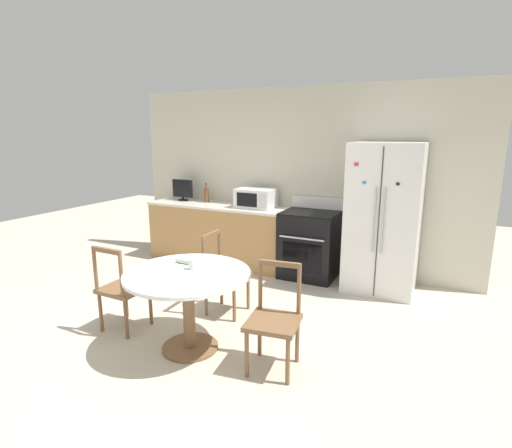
{
  "coord_description": "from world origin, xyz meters",
  "views": [
    {
      "loc": [
        2.07,
        -2.83,
        1.96
      ],
      "look_at": [
        0.11,
        1.15,
        0.95
      ],
      "focal_mm": 28.0,
      "sensor_mm": 36.0,
      "label": 1
    }
  ],
  "objects_px": {
    "dining_chair_right": "(274,320)",
    "refrigerator": "(383,218)",
    "dining_chair_left": "(122,289)",
    "candle_glass": "(194,265)",
    "countertop_tv": "(183,189)",
    "dining_chair_far": "(225,275)",
    "microwave": "(256,198)",
    "oven_range": "(310,244)",
    "counter_bottle": "(206,195)"
  },
  "relations": [
    {
      "from": "microwave",
      "to": "countertop_tv",
      "type": "relative_size",
      "value": 1.55
    },
    {
      "from": "microwave",
      "to": "countertop_tv",
      "type": "bearing_deg",
      "value": 178.65
    },
    {
      "from": "dining_chair_far",
      "to": "candle_glass",
      "type": "xyz_separation_m",
      "value": [
        0.11,
        -0.73,
        0.36
      ]
    },
    {
      "from": "counter_bottle",
      "to": "candle_glass",
      "type": "xyz_separation_m",
      "value": [
        1.4,
        -2.37,
        -0.22
      ]
    },
    {
      "from": "dining_chair_far",
      "to": "dining_chair_left",
      "type": "xyz_separation_m",
      "value": [
        -0.72,
        -0.8,
        0.0
      ]
    },
    {
      "from": "microwave",
      "to": "dining_chair_right",
      "type": "relative_size",
      "value": 0.61
    },
    {
      "from": "oven_range",
      "to": "candle_glass",
      "type": "relative_size",
      "value": 11.43
    },
    {
      "from": "counter_bottle",
      "to": "dining_chair_right",
      "type": "xyz_separation_m",
      "value": [
        2.22,
        -2.4,
        -0.58
      ]
    },
    {
      "from": "counter_bottle",
      "to": "dining_chair_left",
      "type": "relative_size",
      "value": 0.34
    },
    {
      "from": "dining_chair_right",
      "to": "dining_chair_far",
      "type": "bearing_deg",
      "value": -47.13
    },
    {
      "from": "counter_bottle",
      "to": "dining_chair_far",
      "type": "xyz_separation_m",
      "value": [
        1.29,
        -1.64,
        -0.58
      ]
    },
    {
      "from": "counter_bottle",
      "to": "candle_glass",
      "type": "relative_size",
      "value": 3.23
    },
    {
      "from": "candle_glass",
      "to": "dining_chair_right",
      "type": "bearing_deg",
      "value": -2.06
    },
    {
      "from": "refrigerator",
      "to": "dining_chair_left",
      "type": "distance_m",
      "value": 3.17
    },
    {
      "from": "refrigerator",
      "to": "oven_range",
      "type": "xyz_separation_m",
      "value": [
        -0.96,
        0.04,
        -0.46
      ]
    },
    {
      "from": "oven_range",
      "to": "dining_chair_left",
      "type": "relative_size",
      "value": 1.2
    },
    {
      "from": "countertop_tv",
      "to": "dining_chair_far",
      "type": "height_order",
      "value": "countertop_tv"
    },
    {
      "from": "dining_chair_right",
      "to": "oven_range",
      "type": "bearing_deg",
      "value": -86.41
    },
    {
      "from": "oven_range",
      "to": "countertop_tv",
      "type": "distance_m",
      "value": 2.27
    },
    {
      "from": "dining_chair_left",
      "to": "dining_chair_right",
      "type": "relative_size",
      "value": 1.0
    },
    {
      "from": "oven_range",
      "to": "dining_chair_far",
      "type": "xyz_separation_m",
      "value": [
        -0.47,
        -1.51,
        -0.03
      ]
    },
    {
      "from": "refrigerator",
      "to": "counter_bottle",
      "type": "height_order",
      "value": "refrigerator"
    },
    {
      "from": "dining_chair_left",
      "to": "dining_chair_far",
      "type": "bearing_deg",
      "value": 49.0
    },
    {
      "from": "microwave",
      "to": "countertop_tv",
      "type": "height_order",
      "value": "countertop_tv"
    },
    {
      "from": "dining_chair_left",
      "to": "refrigerator",
      "type": "bearing_deg",
      "value": 47.59
    },
    {
      "from": "oven_range",
      "to": "candle_glass",
      "type": "height_order",
      "value": "oven_range"
    },
    {
      "from": "dining_chair_left",
      "to": "counter_bottle",
      "type": "bearing_deg",
      "value": 104.16
    },
    {
      "from": "dining_chair_right",
      "to": "refrigerator",
      "type": "bearing_deg",
      "value": -110.52
    },
    {
      "from": "candle_glass",
      "to": "refrigerator",
      "type": "bearing_deg",
      "value": 59.03
    },
    {
      "from": "microwave",
      "to": "dining_chair_right",
      "type": "bearing_deg",
      "value": -60.51
    },
    {
      "from": "refrigerator",
      "to": "counter_bottle",
      "type": "bearing_deg",
      "value": 176.46
    },
    {
      "from": "candle_glass",
      "to": "countertop_tv",
      "type": "bearing_deg",
      "value": 128.08
    },
    {
      "from": "microwave",
      "to": "candle_glass",
      "type": "bearing_deg",
      "value": -77.74
    },
    {
      "from": "refrigerator",
      "to": "countertop_tv",
      "type": "distance_m",
      "value": 3.15
    },
    {
      "from": "countertop_tv",
      "to": "candle_glass",
      "type": "relative_size",
      "value": 3.76
    },
    {
      "from": "oven_range",
      "to": "dining_chair_left",
      "type": "height_order",
      "value": "oven_range"
    },
    {
      "from": "refrigerator",
      "to": "dining_chair_left",
      "type": "height_order",
      "value": "refrigerator"
    },
    {
      "from": "dining_chair_left",
      "to": "candle_glass",
      "type": "bearing_deg",
      "value": 6.04
    },
    {
      "from": "counter_bottle",
      "to": "oven_range",
      "type": "bearing_deg",
      "value": -4.1
    },
    {
      "from": "candle_glass",
      "to": "dining_chair_far",
      "type": "bearing_deg",
      "value": 98.41
    },
    {
      "from": "oven_range",
      "to": "microwave",
      "type": "relative_size",
      "value": 1.97
    },
    {
      "from": "refrigerator",
      "to": "microwave",
      "type": "distance_m",
      "value": 1.83
    },
    {
      "from": "counter_bottle",
      "to": "dining_chair_far",
      "type": "bearing_deg",
      "value": -51.74
    },
    {
      "from": "countertop_tv",
      "to": "candle_glass",
      "type": "bearing_deg",
      "value": -51.92
    },
    {
      "from": "countertop_tv",
      "to": "dining_chair_right",
      "type": "xyz_separation_m",
      "value": [
        2.64,
        -2.36,
        -0.65
      ]
    },
    {
      "from": "microwave",
      "to": "countertop_tv",
      "type": "distance_m",
      "value": 1.33
    },
    {
      "from": "dining_chair_right",
      "to": "microwave",
      "type": "bearing_deg",
      "value": -68.32
    },
    {
      "from": "oven_range",
      "to": "countertop_tv",
      "type": "height_order",
      "value": "countertop_tv"
    },
    {
      "from": "dining_chair_far",
      "to": "counter_bottle",
      "type": "bearing_deg",
      "value": -143.7
    },
    {
      "from": "refrigerator",
      "to": "oven_range",
      "type": "distance_m",
      "value": 1.07
    }
  ]
}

